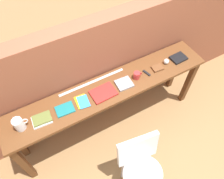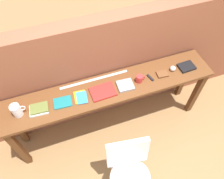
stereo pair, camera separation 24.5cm
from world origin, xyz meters
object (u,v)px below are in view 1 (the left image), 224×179
object	(u,v)px
chair_white_moulded	(141,165)
magazine_cycling	(65,109)
mug	(137,75)
book_repair_rightmost	(178,58)
multitool_folded	(147,73)
pitcher_white	(19,124)
book_open_centre	(103,93)
sports_ball_small	(166,61)
pamphlet_pile_colourful	(83,101)
book_stack_leftmost	(42,119)
leather_journal_brown	(157,68)

from	to	relation	value
chair_white_moulded	magazine_cycling	xyz separation A→B (m)	(-0.47, 0.81, 0.36)
mug	book_repair_rightmost	size ratio (longest dim) A/B	0.56
multitool_folded	chair_white_moulded	bearing A→B (deg)	-125.31
pitcher_white	magazine_cycling	xyz separation A→B (m)	(0.46, -0.01, -0.07)
magazine_cycling	book_repair_rightmost	bearing A→B (deg)	3.85
chair_white_moulded	book_open_centre	distance (m)	0.88
chair_white_moulded	mug	distance (m)	1.00
book_open_centre	book_repair_rightmost	xyz separation A→B (m)	(1.08, 0.02, 0.00)
pitcher_white	multitool_folded	distance (m)	1.51
magazine_cycling	sports_ball_small	distance (m)	1.35
pamphlet_pile_colourful	book_repair_rightmost	distance (m)	1.33
book_open_centre	book_stack_leftmost	bearing A→B (deg)	177.86
book_stack_leftmost	multitool_folded	xyz separation A→B (m)	(1.30, 0.01, -0.01)
chair_white_moulded	book_repair_rightmost	bearing A→B (deg)	37.47
magazine_cycling	leather_journal_brown	bearing A→B (deg)	3.56
pamphlet_pile_colourful	multitool_folded	world-z (taller)	multitool_folded
magazine_cycling	book_repair_rightmost	xyz separation A→B (m)	(1.54, 0.01, 0.01)
mug	leather_journal_brown	size ratio (longest dim) A/B	0.85
pamphlet_pile_colourful	book_repair_rightmost	bearing A→B (deg)	0.30
chair_white_moulded	pitcher_white	bearing A→B (deg)	138.60
book_stack_leftmost	book_open_centre	bearing A→B (deg)	-0.14
book_stack_leftmost	leather_journal_brown	world-z (taller)	book_stack_leftmost
pitcher_white	multitool_folded	world-z (taller)	pitcher_white
book_open_centre	sports_ball_small	xyz separation A→B (m)	(0.90, 0.03, 0.02)
pamphlet_pile_colourful	leather_journal_brown	distance (m)	1.00
mug	multitool_folded	xyz separation A→B (m)	(0.14, -0.00, -0.04)
magazine_cycling	multitool_folded	world-z (taller)	multitool_folded
book_open_centre	sports_ball_small	size ratio (longest dim) A/B	4.16
chair_white_moulded	multitool_folded	size ratio (longest dim) A/B	8.10
chair_white_moulded	multitool_folded	xyz separation A→B (m)	(0.57, 0.81, 0.36)
pitcher_white	leather_journal_brown	world-z (taller)	pitcher_white
chair_white_moulded	magazine_cycling	size ratio (longest dim) A/B	4.63
pamphlet_pile_colourful	book_stack_leftmost	bearing A→B (deg)	-179.06
book_stack_leftmost	book_open_centre	world-z (taller)	book_stack_leftmost
mug	book_open_centre	bearing A→B (deg)	-178.72
leather_journal_brown	book_repair_rightmost	world-z (taller)	book_repair_rightmost
book_stack_leftmost	leather_journal_brown	distance (m)	1.46
pitcher_white	sports_ball_small	xyz separation A→B (m)	(1.81, 0.01, -0.04)
sports_ball_small	book_repair_rightmost	distance (m)	0.19
pamphlet_pile_colourful	sports_ball_small	world-z (taller)	sports_ball_small
pamphlet_pile_colourful	leather_journal_brown	size ratio (longest dim) A/B	1.49
multitool_folded	magazine_cycling	bearing A→B (deg)	179.88
sports_ball_small	pamphlet_pile_colourful	bearing A→B (deg)	-178.94
book_stack_leftmost	sports_ball_small	distance (m)	1.60
book_stack_leftmost	sports_ball_small	size ratio (longest dim) A/B	3.09
pamphlet_pile_colourful	sports_ball_small	xyz separation A→B (m)	(1.15, 0.02, 0.03)
chair_white_moulded	pamphlet_pile_colourful	world-z (taller)	same
chair_white_moulded	pamphlet_pile_colourful	size ratio (longest dim) A/B	4.60
book_open_centre	mug	bearing A→B (deg)	-0.72
book_stack_leftmost	mug	size ratio (longest dim) A/B	1.88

